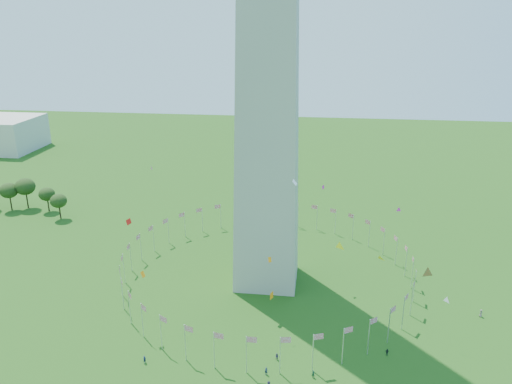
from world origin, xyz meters
TOP-DOWN VIEW (x-y plane):
  - flag_ring at (-0.00, 50.00)m, footprint 80.24×80.24m
  - kites_aloft at (17.43, 25.28)m, footprint 102.37×74.37m
  - tree_line_west at (-107.24, 90.84)m, footprint 55.25×15.62m

SIDE VIEW (x-z plane):
  - flag_ring at x=0.00m, z-range 0.00..9.00m
  - tree_line_west at x=-107.24m, z-range -0.54..11.40m
  - kites_aloft at x=17.43m, z-range -0.47..40.40m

